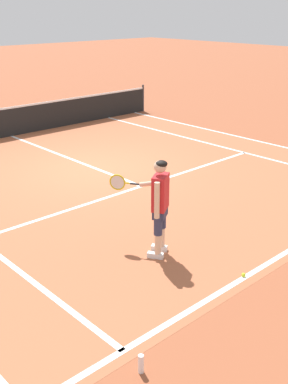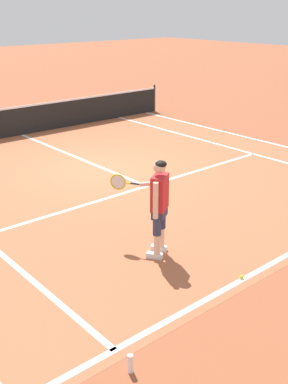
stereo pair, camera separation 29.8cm
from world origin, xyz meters
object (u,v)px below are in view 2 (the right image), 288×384
Objects in this scene: tennis_player at (158,202)px; water_bottle at (130,364)px; tennis_ball_near_feet at (161,230)px; tennis_ball_by_baseline at (242,277)px.

tennis_player reaches higher than water_bottle.
tennis_player is 7.00× the size of water_bottle.
tennis_ball_near_feet is 2.08m from tennis_ball_by_baseline.
tennis_ball_by_baseline is 2.68m from water_bottle.
water_bottle is (-2.64, -0.46, 0.09)m from tennis_ball_by_baseline.
tennis_ball_near_feet is at bearing 85.55° from tennis_ball_by_baseline.
water_bottle is (-2.80, -2.53, 0.09)m from tennis_ball_near_feet.
tennis_ball_by_baseline is at bearing -72.00° from tennis_player.
tennis_player is 1.30m from tennis_ball_near_feet.
tennis_ball_near_feet is 0.27× the size of water_bottle.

